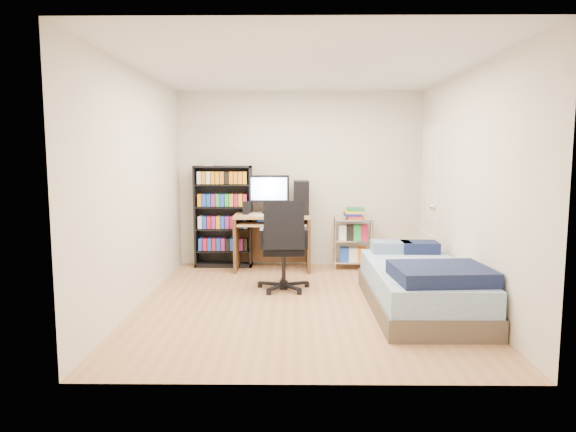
{
  "coord_description": "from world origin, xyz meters",
  "views": [
    {
      "loc": [
        -0.1,
        -5.44,
        1.61
      ],
      "look_at": [
        -0.16,
        0.4,
        0.91
      ],
      "focal_mm": 32.0,
      "sensor_mm": 36.0,
      "label": 1
    }
  ],
  "objects_px": {
    "media_shelf": "(223,215)",
    "computer_desk": "(280,219)",
    "bed": "(421,286)",
    "office_chair": "(284,262)"
  },
  "relations": [
    {
      "from": "bed",
      "to": "media_shelf",
      "type": "bearing_deg",
      "value": 138.42
    },
    {
      "from": "media_shelf",
      "to": "computer_desk",
      "type": "bearing_deg",
      "value": -11.02
    },
    {
      "from": "bed",
      "to": "computer_desk",
      "type": "bearing_deg",
      "value": 128.36
    },
    {
      "from": "bed",
      "to": "office_chair",
      "type": "bearing_deg",
      "value": 152.47
    },
    {
      "from": "computer_desk",
      "to": "bed",
      "type": "relative_size",
      "value": 0.65
    },
    {
      "from": "media_shelf",
      "to": "bed",
      "type": "distance_m",
      "value": 3.15
    },
    {
      "from": "media_shelf",
      "to": "bed",
      "type": "relative_size",
      "value": 0.74
    },
    {
      "from": "media_shelf",
      "to": "bed",
      "type": "height_order",
      "value": "media_shelf"
    },
    {
      "from": "media_shelf",
      "to": "office_chair",
      "type": "relative_size",
      "value": 1.39
    },
    {
      "from": "computer_desk",
      "to": "bed",
      "type": "bearing_deg",
      "value": -51.64
    }
  ]
}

